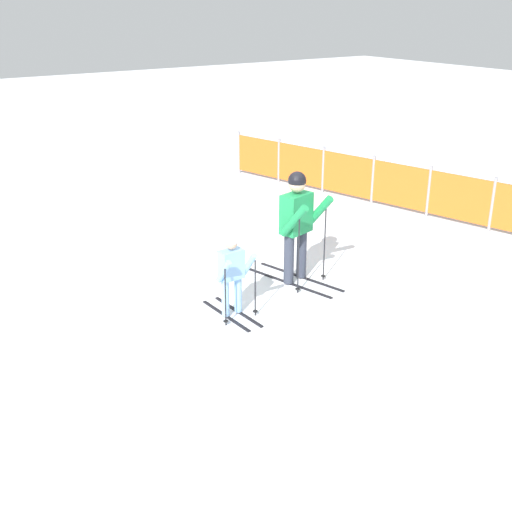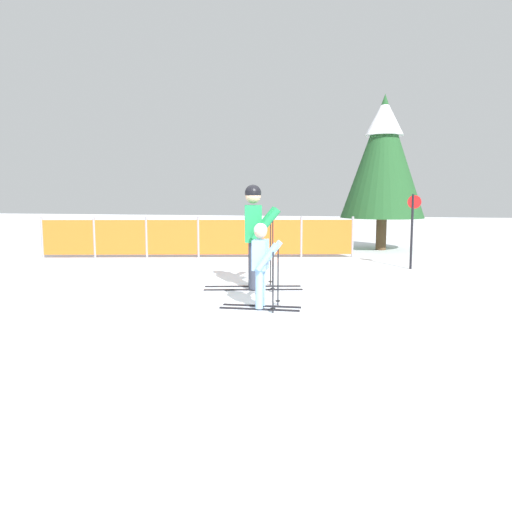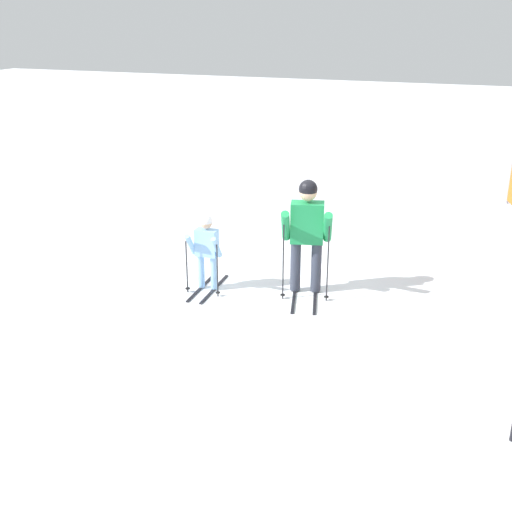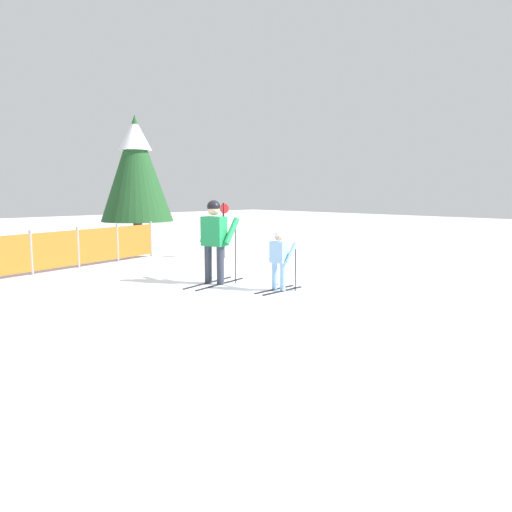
# 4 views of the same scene
# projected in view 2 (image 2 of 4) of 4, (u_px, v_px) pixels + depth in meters

# --- Properties ---
(ground_plane) EXTENTS (60.00, 60.00, 0.00)m
(ground_plane) POSITION_uv_depth(u_px,v_px,m) (241.00, 291.00, 8.13)
(ground_plane) COLOR white
(skier_adult) EXTENTS (1.66, 0.82, 1.72)m
(skier_adult) POSITION_uv_depth(u_px,v_px,m) (254.00, 227.00, 8.22)
(skier_adult) COLOR black
(skier_adult) RESTS_ON ground_plane
(skier_child) EXTENTS (1.11, 0.56, 1.18)m
(skier_child) POSITION_uv_depth(u_px,v_px,m) (262.00, 259.00, 6.80)
(skier_child) COLOR black
(skier_child) RESTS_ON ground_plane
(safety_fence) EXTENTS (7.58, 1.89, 1.03)m
(safety_fence) POSITION_uv_depth(u_px,v_px,m) (198.00, 237.00, 12.44)
(safety_fence) COLOR gray
(safety_fence) RESTS_ON ground_plane
(conifer_far) EXTENTS (2.34, 2.34, 4.35)m
(conifer_far) POSITION_uv_depth(u_px,v_px,m) (384.00, 155.00, 13.99)
(conifer_far) COLOR #4C3823
(conifer_far) RESTS_ON ground_plane
(trail_marker) EXTENTS (0.28, 0.08, 1.57)m
(trail_marker) POSITION_uv_depth(u_px,v_px,m) (413.00, 223.00, 10.45)
(trail_marker) COLOR black
(trail_marker) RESTS_ON ground_plane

